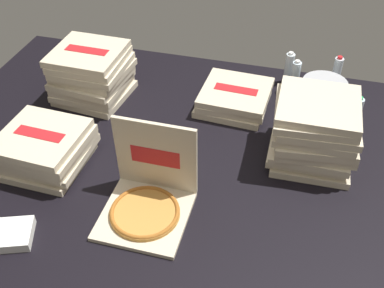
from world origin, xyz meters
TOP-DOWN VIEW (x-y plane):
  - ground_plane at (0.00, 0.00)m, footprint 3.20×2.40m
  - open_pizza_box at (-0.17, -0.27)m, footprint 0.41×0.42m
  - pizza_stack_left_mid at (0.06, 0.69)m, footprint 0.44×0.43m
  - pizza_stack_left_far at (-0.82, 0.56)m, footprint 0.45×0.47m
  - pizza_stack_center_near at (-0.80, -0.09)m, footprint 0.44×0.44m
  - pizza_stack_left_near at (0.55, 0.32)m, footprint 0.46×0.46m
  - ice_bucket at (0.59, 0.86)m, footprint 0.28×0.28m
  - water_bottle_0 at (0.35, 1.04)m, footprint 0.06×0.06m
  - water_bottle_1 at (0.78, 0.64)m, footprint 0.06×0.06m
  - water_bottle_2 at (0.66, 1.07)m, footprint 0.06×0.06m
  - water_bottle_3 at (0.49, 0.60)m, footprint 0.06×0.06m
  - water_bottle_4 at (0.54, 0.67)m, footprint 0.06×0.06m
  - water_bottle_5 at (0.72, 0.71)m, footprint 0.06×0.06m
  - water_bottle_6 at (0.40, 0.95)m, footprint 0.06×0.06m
  - napkin_pile at (-0.71, -0.59)m, footprint 0.22×0.22m

SIDE VIEW (x-z plane):
  - ground_plane at x=0.00m, z-range -0.02..0.00m
  - napkin_pile at x=-0.71m, z-range 0.00..0.05m
  - pizza_stack_left_mid at x=0.06m, z-range 0.00..0.12m
  - ice_bucket at x=0.59m, z-range 0.00..0.15m
  - open_pizza_box at x=-0.17m, z-range -0.13..0.29m
  - pizza_stack_center_near at x=-0.80m, z-range 0.00..0.20m
  - water_bottle_0 at x=0.35m, z-range -0.01..0.22m
  - water_bottle_1 at x=0.78m, z-range -0.01..0.22m
  - water_bottle_2 at x=0.66m, z-range -0.01..0.22m
  - water_bottle_3 at x=0.49m, z-range -0.01..0.22m
  - water_bottle_4 at x=0.54m, z-range -0.01..0.22m
  - water_bottle_5 at x=0.72m, z-range -0.01..0.22m
  - water_bottle_6 at x=0.40m, z-range -0.01..0.22m
  - pizza_stack_left_far at x=-0.82m, z-range 0.00..0.32m
  - pizza_stack_left_near at x=0.55m, z-range 0.00..0.36m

